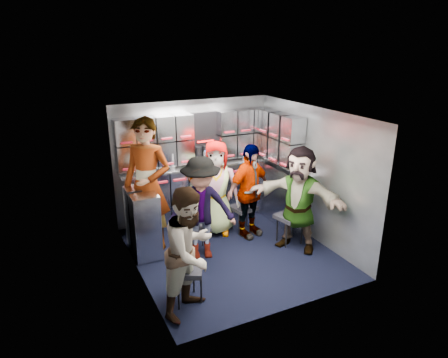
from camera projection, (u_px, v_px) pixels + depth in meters
name	position (u px, v px, depth m)	size (l,w,h in m)	color
floor	(232.00, 252.00, 6.04)	(3.00, 3.00, 0.00)	black
wall_back	(194.00, 160.00, 6.97)	(2.80, 0.04, 2.10)	gray
wall_left	(135.00, 203.00, 5.12)	(0.04, 3.00, 2.10)	gray
wall_right	(312.00, 174.00, 6.26)	(0.04, 3.00, 2.10)	gray
ceiling	(233.00, 114.00, 5.35)	(2.80, 3.00, 0.02)	silver
cart_bank_back	(199.00, 194.00, 6.97)	(2.68, 0.38, 0.99)	#A0A4B0
cart_bank_left	(143.00, 223.00, 5.86)	(0.38, 0.76, 0.99)	#A0A4B0
counter	(198.00, 165.00, 6.80)	(2.68, 0.42, 0.03)	silver
locker_bank_back	(196.00, 138.00, 6.70)	(2.68, 0.28, 0.82)	#A0A4B0
locker_bank_right	(280.00, 138.00, 6.66)	(0.28, 1.00, 0.82)	#A0A4B0
right_cabinet	(281.00, 195.00, 6.89)	(0.28, 1.20, 1.00)	#A0A4B0
coffee_niche	(205.00, 137.00, 6.83)	(0.46, 0.16, 0.84)	black
red_latch_strip	(203.00, 176.00, 6.68)	(2.60, 0.02, 0.03)	maroon
jump_seat_near_left	(186.00, 271.00, 4.78)	(0.51, 0.50, 0.46)	black
jump_seat_mid_left	(197.00, 229.00, 5.96)	(0.38, 0.37, 0.42)	black
jump_seat_center	(212.00, 206.00, 6.71)	(0.44, 0.42, 0.45)	black
jump_seat_mid_right	(243.00, 209.00, 6.60)	(0.43, 0.41, 0.45)	black
jump_seat_near_right	(290.00, 218.00, 6.20)	(0.47, 0.45, 0.47)	black
attendant_standing	(148.00, 186.00, 5.86)	(0.74, 0.48, 2.02)	black
attendant_arc_a	(190.00, 251.00, 4.51)	(0.75, 0.58, 1.54)	black
attendant_arc_b	(201.00, 209.00, 5.68)	(0.99, 0.57, 1.53)	black
attendant_arc_c	(216.00, 188.00, 6.43)	(0.76, 0.49, 1.56)	black
attendant_arc_d	(249.00, 191.00, 6.32)	(0.90, 0.37, 1.54)	black
attendant_arc_e	(299.00, 199.00, 5.92)	(1.49, 0.48, 1.61)	black
bottle_left	(172.00, 161.00, 6.52)	(0.07, 0.07, 0.27)	white
bottle_mid	(206.00, 158.00, 6.76)	(0.06, 0.06, 0.23)	white
bottle_right	(244.00, 152.00, 7.06)	(0.07, 0.07, 0.26)	white
cup_left	(129.00, 172.00, 6.24)	(0.07, 0.07, 0.10)	tan
cup_right	(221.00, 160.00, 6.90)	(0.08, 0.08, 0.10)	tan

